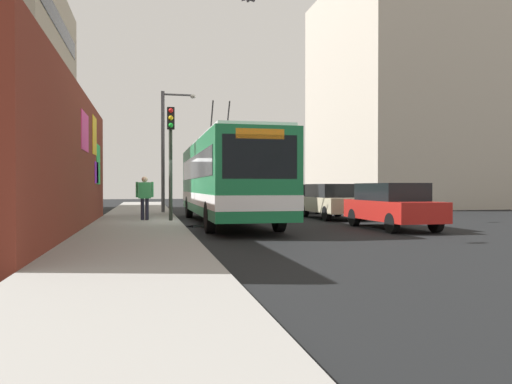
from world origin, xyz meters
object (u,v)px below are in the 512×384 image
parked_car_red (392,205)px  parked_car_champagne (332,200)px  traffic_light (171,144)px  street_lamp (167,142)px  pedestrian_midblock (145,194)px  city_bus (226,177)px  parked_car_black (295,198)px

parked_car_red → parked_car_champagne: 5.56m
traffic_light → street_lamp: bearing=-0.9°
parked_car_red → pedestrian_midblock: 9.35m
pedestrian_midblock → street_lamp: 6.38m
city_bus → street_lamp: bearing=18.0°
parked_car_black → street_lamp: size_ratio=0.75×
city_bus → parked_car_black: (7.74, -5.20, -0.99)m
city_bus → parked_car_black: size_ratio=2.62×
parked_car_champagne → street_lamp: size_ratio=0.72×
parked_car_champagne → parked_car_black: same height
pedestrian_midblock → street_lamp: (5.75, -1.09, 2.56)m
city_bus → traffic_light: city_bus is taller
city_bus → parked_car_champagne: bearing=-70.3°
parked_car_champagne → pedestrian_midblock: 8.44m
parked_car_red → parked_car_champagne: bearing=-0.0°
traffic_light → street_lamp: size_ratio=0.71×
parked_car_red → street_lamp: street_lamp is taller
city_bus → street_lamp: size_ratio=1.98×
city_bus → traffic_light: 2.49m
pedestrian_midblock → street_lamp: bearing=-10.7°
parked_car_black → parked_car_red: bearing=180.0°
parked_car_champagne → traffic_light: bearing=104.7°
parked_car_red → parked_car_black: (11.44, -0.00, 0.00)m
parked_car_champagne → parked_car_black: 5.88m
parked_car_red → street_lamp: (9.98, 7.24, 2.89)m
city_bus → pedestrian_midblock: (0.53, 3.13, -0.67)m
parked_car_red → street_lamp: size_ratio=0.71×
parked_car_black → pedestrian_midblock: bearing=130.9°
street_lamp → parked_car_black: bearing=-78.6°
parked_car_champagne → street_lamp: bearing=58.6°
parked_car_red → street_lamp: 12.67m
city_bus → parked_car_champagne: size_ratio=2.73×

